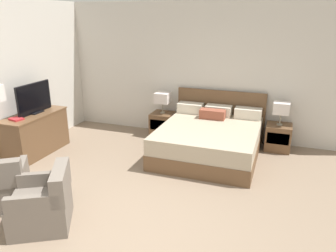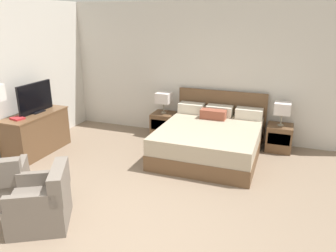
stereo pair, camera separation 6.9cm
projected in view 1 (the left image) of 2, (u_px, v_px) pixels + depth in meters
The scene contains 13 objects.
ground_plane at pixel (108, 245), 3.75m from camera, with size 11.79×11.79×0.00m, color #84705B.
wall_back at pixel (199, 71), 6.84m from camera, with size 7.02×0.06×2.80m, color beige.
wall_left at pixel (4, 82), 5.73m from camera, with size 0.06×5.73×2.80m, color beige.
bed at pixel (210, 139), 6.11m from camera, with size 1.83×2.03×1.04m.
nightstand_left at pixel (163, 124), 7.14m from camera, with size 0.48×0.47×0.51m.
nightstand_right at pixel (278, 137), 6.37m from camera, with size 0.48×0.47×0.51m.
table_lamp_left at pixel (163, 98), 6.95m from camera, with size 0.30×0.30×0.45m.
table_lamp_right at pixel (281, 108), 6.18m from camera, with size 0.30×0.30×0.45m.
dresser at pixel (35, 133), 6.16m from camera, with size 0.55×1.31×0.77m.
tv at pixel (34, 99), 6.03m from camera, with size 0.18×0.84×0.56m.
book_red_cover at pixel (16, 119), 5.69m from camera, with size 0.23×0.17×0.03m, color #B7282D.
armchair_by_window at pixel (0, 187), 4.44m from camera, with size 0.96×0.96×0.76m.
armchair_companion at pixel (44, 205), 4.03m from camera, with size 0.94×0.93×0.76m.
Camera 1 is at (1.70, -2.71, 2.49)m, focal length 35.00 mm.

